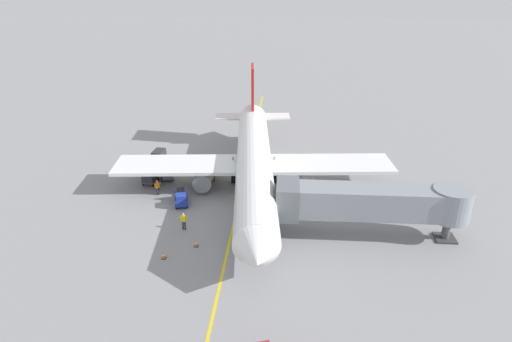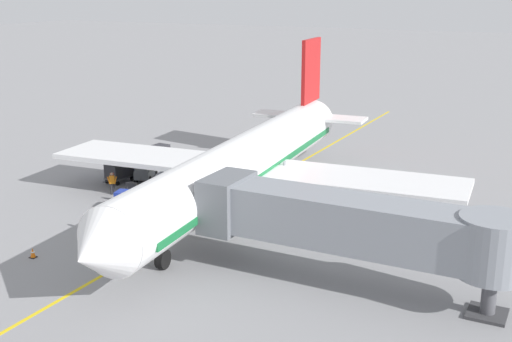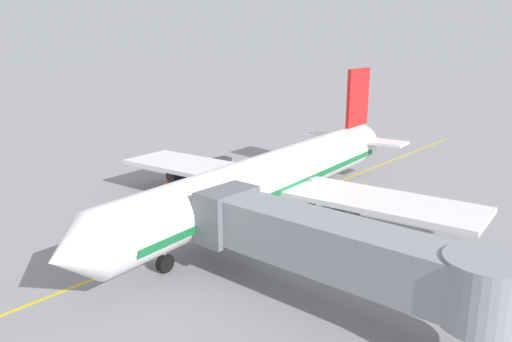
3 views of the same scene
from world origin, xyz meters
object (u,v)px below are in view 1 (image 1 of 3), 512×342
baggage_cart_front (150,175)px  baggage_cart_third_in_train (159,155)px  jet_bridge (372,202)px  baggage_tug_spare (167,173)px  ground_crew_loader (184,220)px  parked_airliner (254,162)px  baggage_cart_second_in_train (153,166)px  baggage_tug_trailing (209,172)px  safety_cone_nose_right (164,255)px  safety_cone_nose_left (196,243)px  ground_crew_wing_walker (158,187)px  baggage_tug_lead (181,198)px

baggage_cart_front → baggage_cart_third_in_train: bearing=-84.0°
jet_bridge → baggage_tug_spare: 24.02m
ground_crew_loader → baggage_tug_spare: bearing=-68.2°
jet_bridge → baggage_tug_spare: jet_bridge is taller
parked_airliner → baggage_cart_second_in_train: size_ratio=12.67×
baggage_tug_trailing → safety_cone_nose_right: (1.18, 16.18, -0.42)m
baggage_cart_third_in_train → safety_cone_nose_left: size_ratio=5.00×
baggage_cart_front → baggage_cart_second_in_train: same height
baggage_cart_second_in_train → safety_cone_nose_right: baggage_cart_second_in_train is taller
baggage_tug_trailing → baggage_tug_spare: bearing=5.0°
parked_airliner → safety_cone_nose_left: bearing=70.2°
baggage_cart_second_in_train → ground_crew_wing_walker: ground_crew_wing_walker is taller
baggage_tug_trailing → ground_crew_wing_walker: (4.78, 4.65, 0.24)m
parked_airliner → jet_bridge: parked_airliner is taller
baggage_cart_third_in_train → safety_cone_nose_left: baggage_cart_third_in_train is taller
baggage_tug_trailing → baggage_tug_lead: bearing=74.7°
baggage_cart_second_in_train → ground_crew_loader: bearing=117.0°
jet_bridge → ground_crew_wing_walker: bearing=-17.9°
safety_cone_nose_right → baggage_tug_lead: bearing=-86.1°
baggage_cart_third_in_train → ground_crew_wing_walker: bearing=104.2°
parked_airliner → baggage_tug_lead: bearing=29.7°
jet_bridge → baggage_cart_second_in_train: jet_bridge is taller
baggage_tug_trailing → safety_cone_nose_left: size_ratio=4.42×
baggage_cart_second_in_train → baggage_cart_third_in_train: 3.34m
baggage_tug_spare → baggage_cart_second_in_train: size_ratio=0.93×
parked_airliner → ground_crew_wing_walker: size_ratio=22.10×
baggage_tug_trailing → baggage_tug_spare: 4.92m
baggage_tug_lead → jet_bridge: bearing=165.2°
ground_crew_wing_walker → safety_cone_nose_left: ground_crew_wing_walker is taller
baggage_tug_spare → safety_cone_nose_right: baggage_tug_spare is taller
ground_crew_wing_walker → safety_cone_nose_left: size_ratio=2.86×
baggage_cart_third_in_train → jet_bridge: bearing=146.1°
baggage_tug_spare → baggage_cart_second_in_train: 2.32m
jet_bridge → baggage_cart_third_in_train: bearing=-33.9°
ground_crew_loader → safety_cone_nose_left: bearing=120.8°
parked_airliner → baggage_cart_third_in_train: (12.34, -6.81, -2.24)m
baggage_tug_lead → ground_crew_wing_walker: (2.96, -1.99, 0.24)m
safety_cone_nose_left → safety_cone_nose_right: size_ratio=1.00×
baggage_tug_spare → safety_cone_nose_left: size_ratio=4.67×
ground_crew_loader → jet_bridge: bearing=-180.0°
baggage_tug_lead → safety_cone_nose_left: bearing=111.4°
safety_cone_nose_left → baggage_cart_front: bearing=-58.7°
baggage_tug_trailing → safety_cone_nose_right: baggage_tug_trailing is taller
parked_airliner → baggage_tug_trailing: parked_airliner is taller
baggage_cart_front → safety_cone_nose_right: size_ratio=5.00×
jet_bridge → baggage_tug_lead: jet_bridge is taller
baggage_tug_spare → baggage_cart_front: (1.49, 1.41, 0.24)m
baggage_cart_front → safety_cone_nose_left: size_ratio=5.00×
parked_airliner → safety_cone_nose_right: 15.35m
baggage_tug_spare → safety_cone_nose_right: bearing=103.3°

